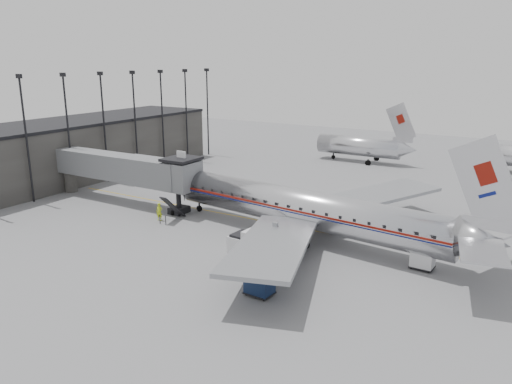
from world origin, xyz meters
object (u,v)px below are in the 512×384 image
at_px(service_van, 260,245).
at_px(ramp_worker, 159,212).
at_px(airliner, 308,210).
at_px(baggage_cart_white, 422,260).
at_px(baggage_cart_navy, 260,285).

distance_m(service_van, ramp_worker, 15.26).
bearing_deg(ramp_worker, airliner, -0.17).
bearing_deg(ramp_worker, baggage_cart_white, -8.11).
distance_m(airliner, ramp_worker, 16.56).
bearing_deg(service_van, baggage_cart_white, 27.53).
bearing_deg(baggage_cart_navy, baggage_cart_white, 53.80).
bearing_deg(ramp_worker, service_van, -25.51).
bearing_deg(baggage_cart_navy, service_van, 123.99).
relative_size(baggage_cart_navy, ramp_worker, 1.09).
bearing_deg(service_van, ramp_worker, 170.69).
distance_m(service_van, baggage_cart_white, 13.72).
relative_size(airliner, baggage_cart_white, 18.96).
bearing_deg(airliner, service_van, -94.51).
distance_m(service_van, baggage_cart_navy, 6.81).
xyz_separation_m(service_van, baggage_cart_navy, (3.47, -5.84, -0.52)).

